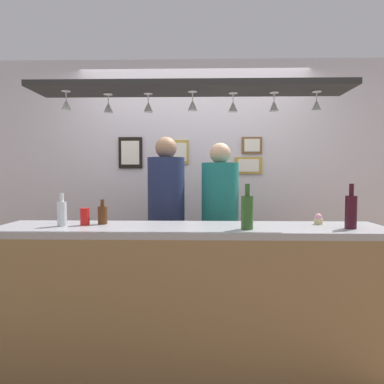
# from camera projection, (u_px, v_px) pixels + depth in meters

# --- Properties ---
(ground_plane) EXTENTS (8.00, 8.00, 0.00)m
(ground_plane) POSITION_uv_depth(u_px,v_px,m) (192.00, 341.00, 2.81)
(ground_plane) COLOR olive
(back_wall) EXTENTS (4.40, 0.06, 2.60)m
(back_wall) POSITION_uv_depth(u_px,v_px,m) (194.00, 179.00, 3.84)
(back_wall) COLOR silver
(back_wall) RESTS_ON ground_plane
(bar_counter) EXTENTS (2.70, 0.55, 0.99)m
(bar_counter) POSITION_uv_depth(u_px,v_px,m) (190.00, 278.00, 2.27)
(bar_counter) COLOR #99999E
(bar_counter) RESTS_ON ground_plane
(overhead_glass_rack) EXTENTS (2.20, 0.36, 0.04)m
(overhead_glass_rack) POSITION_uv_depth(u_px,v_px,m) (191.00, 88.00, 2.40)
(overhead_glass_rack) COLOR black
(hanging_wineglass_far_left) EXTENTS (0.07, 0.07, 0.13)m
(hanging_wineglass_far_left) POSITION_uv_depth(u_px,v_px,m) (66.00, 104.00, 2.39)
(hanging_wineglass_far_left) COLOR silver
(hanging_wineglass_far_left) RESTS_ON overhead_glass_rack
(hanging_wineglass_left) EXTENTS (0.07, 0.07, 0.13)m
(hanging_wineglass_left) POSITION_uv_depth(u_px,v_px,m) (108.00, 107.00, 2.49)
(hanging_wineglass_left) COLOR silver
(hanging_wineglass_left) RESTS_ON overhead_glass_rack
(hanging_wineglass_center_left) EXTENTS (0.07, 0.07, 0.13)m
(hanging_wineglass_center_left) POSITION_uv_depth(u_px,v_px,m) (148.00, 106.00, 2.47)
(hanging_wineglass_center_left) COLOR silver
(hanging_wineglass_center_left) RESTS_ON overhead_glass_rack
(hanging_wineglass_center) EXTENTS (0.07, 0.07, 0.13)m
(hanging_wineglass_center) POSITION_uv_depth(u_px,v_px,m) (193.00, 104.00, 2.40)
(hanging_wineglass_center) COLOR silver
(hanging_wineglass_center) RESTS_ON overhead_glass_rack
(hanging_wineglass_center_right) EXTENTS (0.07, 0.07, 0.13)m
(hanging_wineglass_center_right) POSITION_uv_depth(u_px,v_px,m) (233.00, 106.00, 2.45)
(hanging_wineglass_center_right) COLOR silver
(hanging_wineglass_center_right) RESTS_ON overhead_glass_rack
(hanging_wineglass_right) EXTENTS (0.07, 0.07, 0.13)m
(hanging_wineglass_right) POSITION_uv_depth(u_px,v_px,m) (274.00, 105.00, 2.43)
(hanging_wineglass_right) COLOR silver
(hanging_wineglass_right) RESTS_ON overhead_glass_rack
(hanging_wineglass_far_right) EXTENTS (0.07, 0.07, 0.13)m
(hanging_wineglass_far_right) POSITION_uv_depth(u_px,v_px,m) (316.00, 104.00, 2.40)
(hanging_wineglass_far_right) COLOR silver
(hanging_wineglass_far_right) RESTS_ON overhead_glass_rack
(person_left_navy_shirt) EXTENTS (0.34, 0.34, 1.70)m
(person_left_navy_shirt) POSITION_uv_depth(u_px,v_px,m) (166.00, 210.00, 3.19)
(person_left_navy_shirt) COLOR #2D334C
(person_left_navy_shirt) RESTS_ON ground_plane
(person_right_teal_shirt) EXTENTS (0.34, 0.34, 1.64)m
(person_right_teal_shirt) POSITION_uv_depth(u_px,v_px,m) (220.00, 214.00, 3.18)
(person_right_teal_shirt) COLOR #2D334C
(person_right_teal_shirt) RESTS_ON ground_plane
(bottle_beer_brown_stubby) EXTENTS (0.07, 0.07, 0.18)m
(bottle_beer_brown_stubby) POSITION_uv_depth(u_px,v_px,m) (103.00, 214.00, 2.50)
(bottle_beer_brown_stubby) COLOR #512D14
(bottle_beer_brown_stubby) RESTS_ON bar_counter
(bottle_soda_clear) EXTENTS (0.06, 0.06, 0.23)m
(bottle_soda_clear) POSITION_uv_depth(u_px,v_px,m) (62.00, 213.00, 2.41)
(bottle_soda_clear) COLOR silver
(bottle_soda_clear) RESTS_ON bar_counter
(bottle_wine_dark_red) EXTENTS (0.08, 0.08, 0.30)m
(bottle_wine_dark_red) POSITION_uv_depth(u_px,v_px,m) (351.00, 211.00, 2.30)
(bottle_wine_dark_red) COLOR #380F19
(bottle_wine_dark_red) RESTS_ON bar_counter
(bottle_champagne_green) EXTENTS (0.08, 0.08, 0.30)m
(bottle_champagne_green) POSITION_uv_depth(u_px,v_px,m) (247.00, 211.00, 2.27)
(bottle_champagne_green) COLOR #2D5623
(bottle_champagne_green) RESTS_ON bar_counter
(drink_can) EXTENTS (0.07, 0.07, 0.12)m
(drink_can) POSITION_uv_depth(u_px,v_px,m) (85.00, 217.00, 2.46)
(drink_can) COLOR red
(drink_can) RESTS_ON bar_counter
(cupcake) EXTENTS (0.06, 0.06, 0.08)m
(cupcake) POSITION_uv_depth(u_px,v_px,m) (318.00, 219.00, 2.50)
(cupcake) COLOR beige
(cupcake) RESTS_ON bar_counter
(picture_frame_caricature) EXTENTS (0.26, 0.02, 0.34)m
(picture_frame_caricature) POSITION_uv_depth(u_px,v_px,m) (130.00, 153.00, 3.79)
(picture_frame_caricature) COLOR black
(picture_frame_caricature) RESTS_ON back_wall
(picture_frame_lower_pair) EXTENTS (0.30, 0.02, 0.18)m
(picture_frame_lower_pair) POSITION_uv_depth(u_px,v_px,m) (248.00, 165.00, 3.77)
(picture_frame_lower_pair) COLOR #B29338
(picture_frame_lower_pair) RESTS_ON back_wall
(picture_frame_crest) EXTENTS (0.18, 0.02, 0.26)m
(picture_frame_crest) POSITION_uv_depth(u_px,v_px,m) (180.00, 152.00, 3.78)
(picture_frame_crest) COLOR #B29338
(picture_frame_crest) RESTS_ON back_wall
(picture_frame_upper_small) EXTENTS (0.22, 0.02, 0.18)m
(picture_frame_upper_small) POSITION_uv_depth(u_px,v_px,m) (252.00, 145.00, 3.76)
(picture_frame_upper_small) COLOR brown
(picture_frame_upper_small) RESTS_ON back_wall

